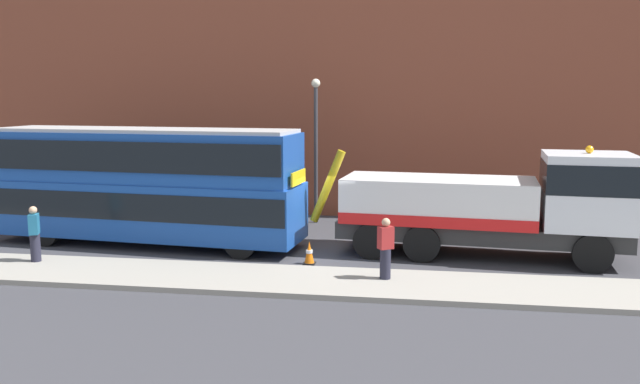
{
  "coord_description": "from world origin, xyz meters",
  "views": [
    {
      "loc": [
        3.3,
        -21.44,
        5.2
      ],
      "look_at": [
        -0.03,
        -0.28,
        2.0
      ],
      "focal_mm": 36.64,
      "sensor_mm": 36.0,
      "label": 1
    }
  ],
  "objects_px": {
    "recovery_tow_truck": "(495,204)",
    "traffic_cone_near_bus": "(309,253)",
    "pedestrian_bystander": "(386,249)",
    "street_lamp": "(316,138)",
    "double_decker_bus": "(145,181)",
    "pedestrian_onlooker": "(35,235)"
  },
  "relations": [
    {
      "from": "recovery_tow_truck",
      "to": "street_lamp",
      "type": "distance_m",
      "value": 8.37
    },
    {
      "from": "street_lamp",
      "to": "traffic_cone_near_bus",
      "type": "bearing_deg",
      "value": -82.48
    },
    {
      "from": "pedestrian_onlooker",
      "to": "pedestrian_bystander",
      "type": "relative_size",
      "value": 1.0
    },
    {
      "from": "traffic_cone_near_bus",
      "to": "street_lamp",
      "type": "relative_size",
      "value": 0.12
    },
    {
      "from": "recovery_tow_truck",
      "to": "double_decker_bus",
      "type": "bearing_deg",
      "value": -174.76
    },
    {
      "from": "recovery_tow_truck",
      "to": "traffic_cone_near_bus",
      "type": "distance_m",
      "value": 6.13
    },
    {
      "from": "traffic_cone_near_bus",
      "to": "street_lamp",
      "type": "bearing_deg",
      "value": 97.52
    },
    {
      "from": "double_decker_bus",
      "to": "pedestrian_bystander",
      "type": "relative_size",
      "value": 6.54
    },
    {
      "from": "recovery_tow_truck",
      "to": "pedestrian_onlooker",
      "type": "bearing_deg",
      "value": -161.39
    },
    {
      "from": "pedestrian_bystander",
      "to": "recovery_tow_truck",
      "type": "bearing_deg",
      "value": -76.53
    },
    {
      "from": "pedestrian_bystander",
      "to": "street_lamp",
      "type": "bearing_deg",
      "value": -12.0
    },
    {
      "from": "traffic_cone_near_bus",
      "to": "double_decker_bus",
      "type": "bearing_deg",
      "value": 163.82
    },
    {
      "from": "traffic_cone_near_bus",
      "to": "street_lamp",
      "type": "xyz_separation_m",
      "value": [
        -0.87,
        6.59,
        3.13
      ]
    },
    {
      "from": "double_decker_bus",
      "to": "pedestrian_bystander",
      "type": "xyz_separation_m",
      "value": [
        8.51,
        -3.56,
        -1.25
      ]
    },
    {
      "from": "double_decker_bus",
      "to": "traffic_cone_near_bus",
      "type": "bearing_deg",
      "value": -10.72
    },
    {
      "from": "recovery_tow_truck",
      "to": "traffic_cone_near_bus",
      "type": "xyz_separation_m",
      "value": [
        -5.72,
        -1.71,
        -1.42
      ]
    },
    {
      "from": "pedestrian_onlooker",
      "to": "pedestrian_bystander",
      "type": "xyz_separation_m",
      "value": [
        10.68,
        -0.25,
        0.0
      ]
    },
    {
      "from": "pedestrian_onlooker",
      "to": "traffic_cone_near_bus",
      "type": "relative_size",
      "value": 2.38
    },
    {
      "from": "double_decker_bus",
      "to": "pedestrian_bystander",
      "type": "height_order",
      "value": "double_decker_bus"
    },
    {
      "from": "pedestrian_bystander",
      "to": "street_lamp",
      "type": "distance_m",
      "value": 9.35
    },
    {
      "from": "recovery_tow_truck",
      "to": "street_lamp",
      "type": "bearing_deg",
      "value": 148.96
    },
    {
      "from": "double_decker_bus",
      "to": "traffic_cone_near_bus",
      "type": "relative_size",
      "value": 15.54
    }
  ]
}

